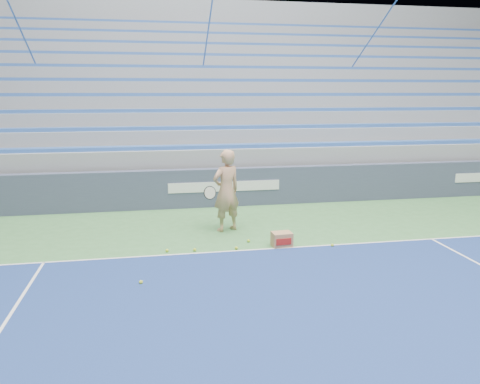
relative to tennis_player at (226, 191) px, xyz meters
The scene contains 10 objects.
sponsor_barrier 2.53m from the tennis_player, 82.84° to the left, with size 30.00×0.32×1.10m.
bleachers 8.31m from the tennis_player, 87.86° to the left, with size 31.00×9.15×7.30m.
tennis_player is the anchor object (origin of this frame).
ball_box 1.89m from the tennis_player, 54.60° to the right, with size 0.44×0.35×0.31m.
tennis_ball_0 1.87m from the tennis_player, 122.70° to the right, with size 0.07×0.07×0.07m, color #C6D82C.
tennis_ball_1 3.61m from the tennis_player, 123.72° to the right, with size 0.07×0.07×0.07m, color #C6D82C.
tennis_ball_2 1.70m from the tennis_player, 90.25° to the right, with size 0.07×0.07×0.07m, color #C6D82C.
tennis_ball_3 2.76m from the tennis_player, 38.11° to the right, with size 0.07×0.07×0.07m, color #C6D82C.
tennis_ball_4 1.40m from the tennis_player, 70.83° to the right, with size 0.07×0.07×0.07m, color #C6D82C.
tennis_ball_5 2.17m from the tennis_player, 137.73° to the right, with size 0.07×0.07×0.07m, color #C6D82C.
Camera 1 is at (-1.91, 2.80, 3.24)m, focal length 35.00 mm.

